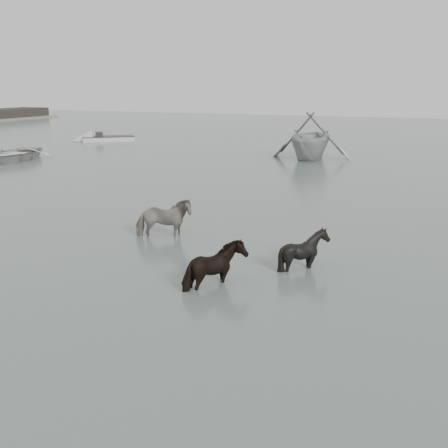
{
  "coord_description": "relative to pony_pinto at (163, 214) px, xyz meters",
  "views": [
    {
      "loc": [
        6.43,
        -11.08,
        4.48
      ],
      "look_at": [
        0.86,
        1.66,
        1.0
      ],
      "focal_mm": 45.0,
      "sensor_mm": 36.0,
      "label": 1
    }
  ],
  "objects": [
    {
      "name": "ground",
      "position": [
        1.76,
        -3.13,
        -0.72
      ],
      "size": [
        140.0,
        140.0,
        0.0
      ],
      "primitive_type": "plane",
      "color": "#4C5B53",
      "rests_on": "ground"
    },
    {
      "name": "pony_pinto",
      "position": [
        0.0,
        0.0,
        0.0
      ],
      "size": [
        1.86,
        1.46,
        1.43
      ],
      "primitive_type": "imported",
      "rotation": [
        0.0,
        0.0,
        2.04
      ],
      "color": "black",
      "rests_on": "ground"
    },
    {
      "name": "pony_dark",
      "position": [
        3.19,
        -3.24,
        -0.05
      ],
      "size": [
        1.14,
        1.33,
        1.33
      ],
      "primitive_type": "imported",
      "rotation": [
        0.0,
        0.0,
        1.57
      ],
      "color": "black",
      "rests_on": "ground"
    },
    {
      "name": "pony_black",
      "position": [
        4.66,
        -1.17,
        -0.07
      ],
      "size": [
        1.29,
        1.18,
        1.3
      ],
      "primitive_type": "imported",
      "rotation": [
        0.0,
        0.0,
        1.69
      ],
      "color": "black",
      "rests_on": "ground"
    },
    {
      "name": "rowboat_lead",
      "position": [
        -16.99,
        11.67,
        -0.21
      ],
      "size": [
        4.76,
        5.73,
        1.02
      ],
      "primitive_type": "imported",
      "rotation": [
        0.0,
        0.0,
        0.28
      ],
      "color": "silver",
      "rests_on": "ground"
    },
    {
      "name": "rowboat_trail",
      "position": [
        -0.75,
        19.56,
        0.79
      ],
      "size": [
        5.43,
        6.13,
        3.0
      ],
      "primitive_type": "imported",
      "rotation": [
        0.0,
        0.0,
        3.23
      ],
      "color": "#A9ACA9",
      "rests_on": "ground"
    },
    {
      "name": "skiff_outer",
      "position": [
        -18.68,
        23.84,
        -0.34
      ],
      "size": [
        5.35,
        4.92,
        0.75
      ],
      "primitive_type": null,
      "rotation": [
        0.0,
        0.0,
        3.85
      ],
      "color": "silver",
      "rests_on": "ground"
    }
  ]
}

